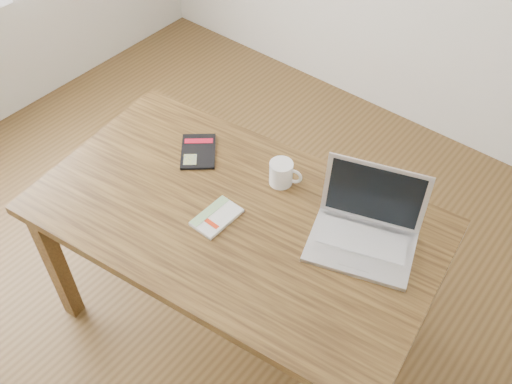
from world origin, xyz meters
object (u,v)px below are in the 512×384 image
Objects in this scene: black_guidebook at (198,151)px; coffee_mug at (282,173)px; laptop at (365,228)px; desk at (236,229)px; white_guidebook at (217,217)px.

black_guidebook is 1.90× the size of coffee_mug.
laptop is 3.39× the size of coffee_mug.
desk is at bearing -116.23° from coffee_mug.
white_guidebook is 0.74× the size of black_guidebook.
coffee_mug reaches higher than black_guidebook.
laptop is (0.43, 0.20, 0.14)m from desk.
desk is 0.50m from laptop.
white_guidebook reaches higher than black_guidebook.
laptop is 0.40m from coffee_mug.
black_guidebook is at bearing 164.42° from laptop.
black_guidebook is at bearing 173.89° from coffee_mug.
desk is 3.64× the size of laptop.
coffee_mug is at bearing -28.71° from black_guidebook.
desk is 0.38m from black_guidebook.
white_guidebook is 0.37m from black_guidebook.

